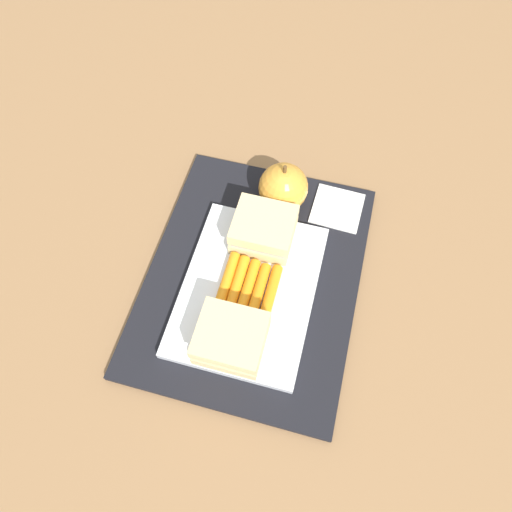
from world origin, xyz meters
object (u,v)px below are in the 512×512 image
carrot_sticks_bundle (249,286)px  apple (283,188)px  food_tray (249,290)px  paper_napkin (337,208)px  sandwich_half_right (264,230)px  sandwich_half_left (231,338)px

carrot_sticks_bundle → apple: apple is taller
food_tray → paper_napkin: bearing=-29.3°
sandwich_half_right → carrot_sticks_bundle: 0.08m
food_tray → sandwich_half_left: bearing=180.0°
food_tray → sandwich_half_right: 0.08m
food_tray → carrot_sticks_bundle: size_ratio=2.90×
sandwich_half_left → carrot_sticks_bundle: size_ratio=1.01×
sandwich_half_left → carrot_sticks_bundle: sandwich_half_left is taller
carrot_sticks_bundle → paper_napkin: 0.18m
food_tray → sandwich_half_right: size_ratio=2.88×
food_tray → sandwich_half_left: 0.08m
food_tray → sandwich_half_right: bearing=0.0°
paper_napkin → sandwich_half_right: bearing=132.4°
carrot_sticks_bundle → paper_napkin: (0.16, -0.09, -0.02)m
sandwich_half_left → carrot_sticks_bundle: (0.08, -0.00, -0.02)m
sandwich_half_left → carrot_sticks_bundle: bearing=-0.1°
carrot_sticks_bundle → paper_napkin: carrot_sticks_bundle is taller
food_tray → sandwich_half_left: size_ratio=2.88×
paper_napkin → carrot_sticks_bundle: bearing=150.8°
sandwich_half_left → paper_napkin: (0.24, -0.09, -0.03)m
sandwich_half_right → apple: bearing=-7.4°
sandwich_half_right → paper_napkin: size_ratio=1.14×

